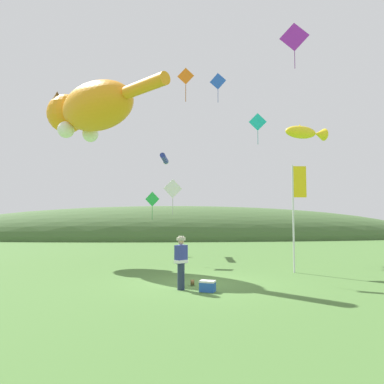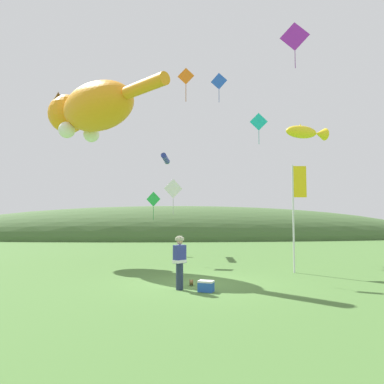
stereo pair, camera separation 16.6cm
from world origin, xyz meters
name	(u,v)px [view 2 (the right image)]	position (x,y,z in m)	size (l,w,h in m)	color
ground_plane	(198,284)	(0.00, 0.00, 0.00)	(120.00, 120.00, 0.00)	#477033
distant_hill_ridge	(179,238)	(0.00, 31.40, 0.00)	(61.51, 14.61, 7.72)	#426033
festival_attendant	(180,261)	(-0.69, -0.98, 0.95)	(0.49, 0.47, 1.77)	#232D47
kite_spool	(191,282)	(-0.26, -0.26, 0.12)	(0.12, 0.23, 0.23)	olive
picnic_cooler	(206,286)	(0.16, -1.36, 0.18)	(0.58, 0.49, 0.36)	blue
festival_banner_pole	(296,202)	(4.56, 2.66, 3.11)	(0.66, 0.08, 4.75)	silver
kite_giant_cat	(90,110)	(-5.51, 7.19, 8.44)	(7.40, 7.91, 3.05)	orange
kite_fish_windsock	(306,132)	(6.05, 5.36, 6.88)	(2.55, 1.40, 0.76)	yellow
kite_tube_streamer	(165,159)	(-1.39, 12.63, 6.59)	(0.62, 2.81, 0.44)	#2633A5
kite_diamond_white	(173,189)	(-0.87, 6.54, 3.96)	(1.00, 0.32, 1.94)	white
kite_diamond_blue	(219,81)	(2.25, 11.23, 11.73)	(1.08, 0.46, 2.06)	blue
kite_diamond_orange	(186,77)	(-0.26, 4.98, 9.59)	(0.85, 0.20, 1.77)	orange
kite_diamond_teal	(259,122)	(4.69, 10.07, 8.64)	(1.16, 0.17, 2.07)	#19BFBF
kite_diamond_green	(153,199)	(-2.20, 12.15, 3.67)	(0.97, 0.37, 1.93)	green
kite_diamond_violet	(295,37)	(5.18, 4.24, 11.48)	(1.39, 0.53, 2.38)	purple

